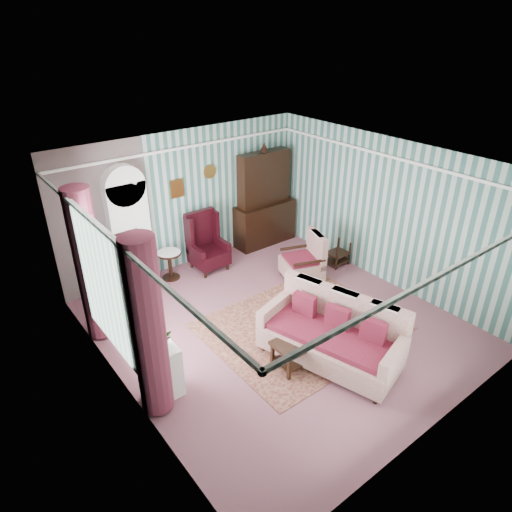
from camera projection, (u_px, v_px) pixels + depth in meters
floor at (277, 325)px, 8.09m from camera, size 6.00×6.00×0.00m
room_shell at (242, 227)px, 6.94m from camera, size 5.53×6.02×2.91m
bookcase at (130, 234)px, 8.82m from camera, size 0.80×0.28×2.24m
dresser_hutch at (265, 196)px, 10.46m from camera, size 1.50×0.56×2.36m
wingback_left at (130, 268)px, 8.64m from camera, size 0.76×0.80×1.25m
wingback_right at (208, 243)px, 9.59m from camera, size 0.76×0.80×1.25m
seated_woman at (130, 269)px, 8.66m from camera, size 0.44×0.40×1.18m
round_side_table at (170, 265)px, 9.39m from camera, size 0.50×0.50×0.60m
nest_table at (337, 253)px, 9.93m from camera, size 0.45×0.38×0.54m
plant_stand at (161, 375)px, 6.40m from camera, size 0.55×0.35×0.80m
rug at (301, 326)px, 8.04m from camera, size 3.20×2.60×0.01m
sofa at (331, 333)px, 7.01m from camera, size 1.63×2.40×1.07m
floral_armchair at (302, 258)px, 9.26m from camera, size 0.94×1.02×0.97m
coffee_table at (301, 351)px, 7.12m from camera, size 0.92×0.56×0.45m
potted_plant_a at (157, 343)px, 6.04m from camera, size 0.39×0.34×0.43m
potted_plant_b at (157, 331)px, 6.24m from camera, size 0.31×0.27×0.46m
potted_plant_c at (153, 338)px, 6.18m from camera, size 0.25×0.25×0.39m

